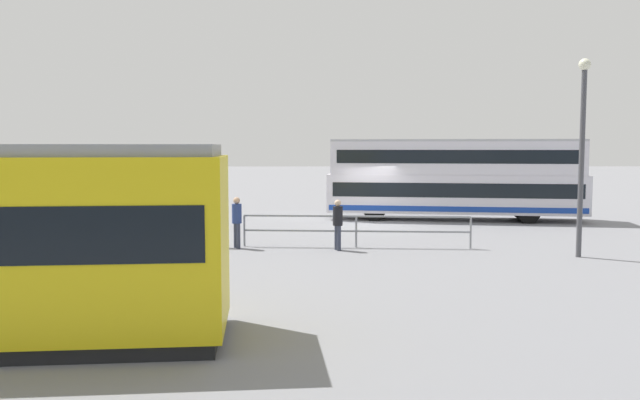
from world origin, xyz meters
name	(u,v)px	position (x,y,z in m)	size (l,w,h in m)	color
ground_plane	(370,225)	(0.00, 0.00, 0.00)	(160.00, 160.00, 0.00)	gray
double_decker_bus	(454,178)	(-4.03, -1.85, 1.90)	(11.78, 4.27, 3.70)	silver
pedestrian_near_railing	(237,219)	(5.04, 6.36, 0.98)	(0.43, 0.43, 1.71)	#33384C
pedestrian_crossing	(338,221)	(1.71, 6.83, 0.95)	(0.40, 0.40, 1.66)	#33384C
pedestrian_railing	(356,226)	(1.06, 6.25, 0.74)	(7.62, 0.70, 1.08)	gray
info_sign	(208,199)	(6.06, 5.85, 1.61)	(0.96, 0.19, 2.37)	slate
street_lamp	(582,140)	(-5.62, 8.24, 3.56)	(0.36, 0.36, 6.01)	#4C4C51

